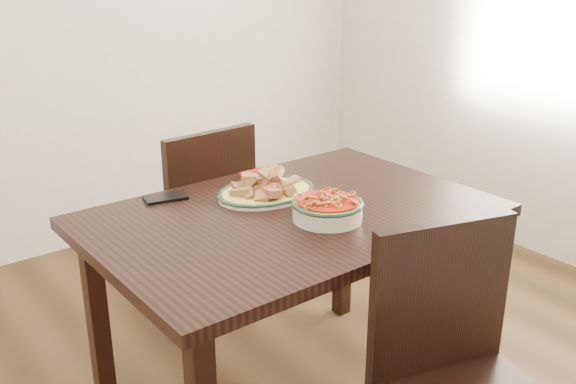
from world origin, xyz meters
TOP-DOWN VIEW (x-y plane):
  - floor at (0.00, 0.00)m, footprint 3.50×3.50m
  - wall_back at (0.00, 1.75)m, footprint 3.50×0.10m
  - dining_table at (-0.09, -0.04)m, footprint 1.30×0.87m
  - chair_far at (-0.06, 0.64)m, footprint 0.44×0.44m
  - chair_near at (-0.07, -0.73)m, footprint 0.52×0.52m
  - fish_plate at (-0.07, 0.13)m, footprint 0.36×0.28m
  - noodle_bowl at (-0.05, -0.17)m, footprint 0.23×0.23m
  - smartphone at (-0.37, 0.31)m, footprint 0.16×0.11m
  - napkin at (0.04, 0.31)m, footprint 0.14×0.11m

SIDE VIEW (x-z plane):
  - floor at x=0.00m, z-range 0.00..0.00m
  - chair_far at x=-0.06m, z-range 0.05..0.94m
  - chair_near at x=-0.07m, z-range 0.05..0.94m
  - dining_table at x=-0.09m, z-range 0.29..1.04m
  - smartphone at x=-0.37m, z-range 0.75..0.76m
  - napkin at x=0.04m, z-range 0.75..0.76m
  - noodle_bowl at x=-0.05m, z-range 0.75..0.84m
  - fish_plate at x=-0.07m, z-range 0.74..0.85m
  - wall_back at x=0.00m, z-range 0.00..2.60m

